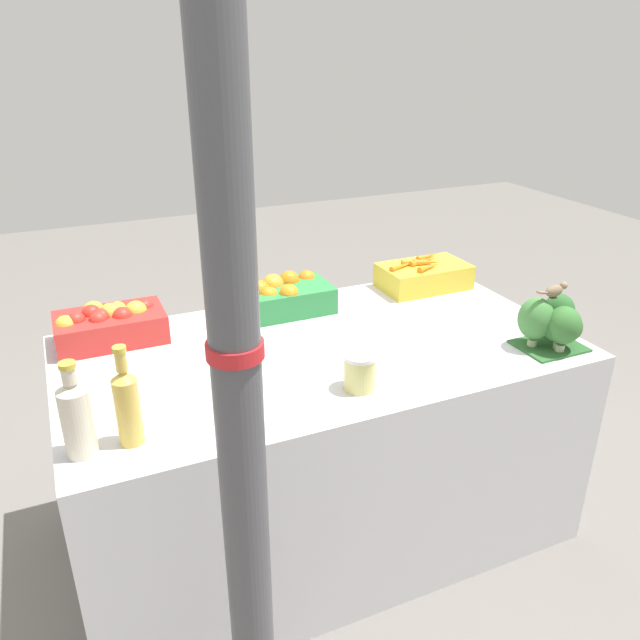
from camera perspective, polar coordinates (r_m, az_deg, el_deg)
name	(u,v)px	position (r m, az deg, el deg)	size (l,w,h in m)	color
ground_plane	(320,522)	(2.62, 0.00, -18.02)	(10.00, 10.00, 0.00)	slate
market_table	(320,440)	(2.37, 0.00, -10.95)	(1.76, 0.95, 0.79)	silver
support_pole	(238,402)	(1.20, -7.48, -7.42)	(0.11, 0.11, 2.26)	#4C4C51
apple_crate	(110,324)	(2.30, -18.68, -0.31)	(0.37, 0.22, 0.14)	red
orange_crate	(280,296)	(2.43, -3.64, 2.21)	(0.37, 0.22, 0.14)	#2D8442
carrot_crate	(424,275)	(2.71, 9.45, 4.06)	(0.37, 0.22, 0.13)	gold
broccoli_pile	(554,322)	(2.27, 20.60, -0.16)	(0.24, 0.21, 0.18)	#2D602D
juice_bottle_cloudy	(77,417)	(1.69, -21.37, -8.22)	(0.08, 0.08, 0.26)	beige
juice_bottle_golden	(127,404)	(1.69, -17.21, -7.36)	(0.07, 0.07, 0.28)	gold
pickle_jar	(360,371)	(1.89, 3.64, -4.70)	(0.10, 0.10, 0.12)	#D1CC75
sparrow_bird	(555,290)	(2.22, 20.70, 2.56)	(0.14, 0.04, 0.05)	#4C3D2D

